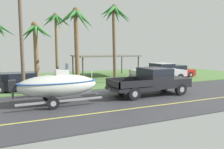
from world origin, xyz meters
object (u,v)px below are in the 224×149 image
at_px(pickup_truck_towing, 154,80).
at_px(palm_tree_near_right, 36,38).
at_px(palm_tree_far_left, 76,26).
at_px(utility_pole, 21,27).
at_px(parked_pickup_background, 161,71).
at_px(palm_tree_near_left, 56,27).
at_px(parked_sedan_far, 21,82).
at_px(parked_sedan_near, 174,72).
at_px(palm_tree_far_right, 114,20).
at_px(boat_on_trailer, 58,85).
at_px(carport_awning, 105,56).

xyz_separation_m(pickup_truck_towing, palm_tree_near_right, (-6.79, 8.73, 3.13)).
distance_m(palm_tree_far_left, utility_pole, 4.02).
relative_size(parked_pickup_background, palm_tree_near_left, 0.78).
distance_m(parked_sedan_far, utility_pole, 4.20).
relative_size(parked_sedan_near, utility_pole, 0.50).
bearing_deg(parked_pickup_background, palm_tree_far_right, 166.83).
xyz_separation_m(pickup_truck_towing, parked_pickup_background, (4.18, 4.74, -0.02)).
xyz_separation_m(parked_sedan_far, palm_tree_near_right, (1.49, 3.59, 3.49)).
height_order(boat_on_trailer, carport_awning, carport_awning).
xyz_separation_m(parked_pickup_background, utility_pole, (-12.35, -1.05, 3.60)).
xyz_separation_m(parked_sedan_near, carport_awning, (-6.71, 3.78, 1.66)).
xyz_separation_m(carport_awning, palm_tree_far_left, (-4.85, -6.01, 2.55)).
xyz_separation_m(parked_sedan_far, palm_tree_far_left, (4.05, -0.70, 4.21)).
relative_size(pickup_truck_towing, palm_tree_far_left, 0.91).
xyz_separation_m(parked_sedan_near, parked_sedan_far, (-15.61, -1.52, -0.00)).
bearing_deg(parked_sedan_far, palm_tree_near_left, 60.16).
height_order(pickup_truck_towing, carport_awning, carport_awning).
bearing_deg(palm_tree_far_left, palm_tree_far_right, 19.36).
bearing_deg(palm_tree_near_right, carport_awning, 13.01).
relative_size(parked_sedan_far, carport_awning, 0.65).
bearing_deg(utility_pole, palm_tree_near_right, 74.74).
xyz_separation_m(pickup_truck_towing, palm_tree_far_left, (-4.23, 4.44, 3.85)).
bearing_deg(utility_pole, parked_sedan_near, 10.85).
distance_m(pickup_truck_towing, boat_on_trailer, 6.49).
xyz_separation_m(parked_sedan_near, palm_tree_far_left, (-11.56, -2.22, 4.21)).
bearing_deg(parked_sedan_near, boat_on_trailer, -154.25).
bearing_deg(palm_tree_far_left, carport_awning, 51.08).
distance_m(pickup_truck_towing, palm_tree_far_right, 7.45).
relative_size(palm_tree_near_right, utility_pole, 0.63).
height_order(parked_pickup_background, utility_pole, utility_pole).
height_order(palm_tree_near_left, utility_pole, utility_pole).
bearing_deg(boat_on_trailer, parked_sedan_near, 25.75).
bearing_deg(palm_tree_far_right, parked_pickup_background, -13.17).
bearing_deg(palm_tree_near_right, pickup_truck_towing, -52.14).
distance_m(parked_pickup_background, palm_tree_near_right, 12.09).
height_order(palm_tree_near_right, palm_tree_far_right, palm_tree_far_right).
bearing_deg(carport_awning, pickup_truck_towing, -93.39).
distance_m(parked_sedan_near, utility_pole, 16.26).
height_order(boat_on_trailer, parked_sedan_near, boat_on_trailer).
xyz_separation_m(parked_pickup_background, palm_tree_far_right, (-4.53, 1.06, 4.68)).
distance_m(palm_tree_near_left, palm_tree_near_right, 4.13).
xyz_separation_m(palm_tree_near_left, palm_tree_near_right, (-2.36, -3.12, -1.33)).
bearing_deg(palm_tree_far_right, palm_tree_far_left, -160.64).
bearing_deg(carport_awning, parked_sedan_far, -149.21).
distance_m(pickup_truck_towing, palm_tree_near_left, 13.41).
distance_m(parked_sedan_near, carport_awning, 7.88).
distance_m(carport_awning, palm_tree_far_left, 8.13).
bearing_deg(carport_awning, boat_on_trailer, -124.24).
distance_m(pickup_truck_towing, parked_pickup_background, 6.32).
relative_size(palm_tree_far_right, utility_pole, 0.80).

